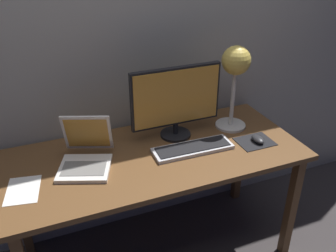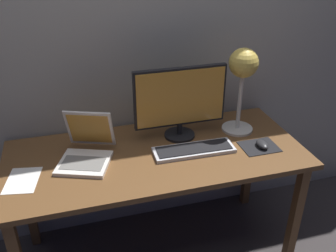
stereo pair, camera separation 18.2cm
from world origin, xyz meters
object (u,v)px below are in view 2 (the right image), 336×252
desk_lamp (243,71)px  mouse (262,144)px  laptop (87,146)px  monitor (180,100)px  keyboard_main (194,150)px

desk_lamp → mouse: (0.04, -0.22, -0.35)m
mouse → laptop: bearing=170.1°
monitor → mouse: 0.51m
monitor → mouse: monitor is taller
monitor → desk_lamp: bearing=-3.5°
keyboard_main → desk_lamp: size_ratio=0.89×
keyboard_main → mouse: 0.38m
laptop → desk_lamp: (0.89, 0.06, 0.30)m
keyboard_main → laptop: size_ratio=1.20×
desk_lamp → monitor: bearing=176.5°
keyboard_main → mouse: size_ratio=4.62×
laptop → monitor: bearing=8.8°
desk_lamp → keyboard_main: bearing=-154.0°
keyboard_main → desk_lamp: 0.51m
laptop → mouse: (0.93, -0.16, -0.05)m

